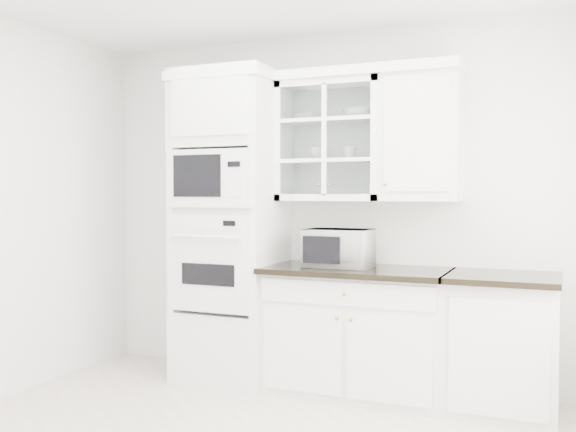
% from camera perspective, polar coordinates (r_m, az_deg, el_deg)
% --- Properties ---
extents(room_shell, '(4.00, 3.50, 2.70)m').
position_cam_1_polar(room_shell, '(3.81, -2.30, 6.90)').
color(room_shell, white).
rests_on(room_shell, ground).
extents(oven_column, '(0.76, 0.68, 2.40)m').
position_cam_1_polar(oven_column, '(5.03, -5.17, -0.91)').
color(oven_column, white).
rests_on(oven_column, ground).
extents(base_cabinet_run, '(1.32, 0.67, 0.92)m').
position_cam_1_polar(base_cabinet_run, '(4.75, 6.21, -10.05)').
color(base_cabinet_run, white).
rests_on(base_cabinet_run, ground).
extents(extra_base_cabinet, '(0.72, 0.67, 0.92)m').
position_cam_1_polar(extra_base_cabinet, '(4.57, 18.50, -10.63)').
color(extra_base_cabinet, white).
rests_on(extra_base_cabinet, ground).
extents(upper_cabinet_glass, '(0.80, 0.33, 0.90)m').
position_cam_1_polar(upper_cabinet_glass, '(4.87, 3.91, 6.66)').
color(upper_cabinet_glass, white).
rests_on(upper_cabinet_glass, room_shell).
extents(upper_cabinet_solid, '(0.55, 0.33, 0.90)m').
position_cam_1_polar(upper_cabinet_solid, '(4.69, 11.77, 6.80)').
color(upper_cabinet_solid, white).
rests_on(upper_cabinet_solid, room_shell).
extents(crown_molding, '(2.14, 0.38, 0.07)m').
position_cam_1_polar(crown_molding, '(4.95, 2.65, 12.26)').
color(crown_molding, white).
rests_on(crown_molding, room_shell).
extents(countertop_microwave, '(0.48, 0.40, 0.28)m').
position_cam_1_polar(countertop_microwave, '(4.70, 4.58, -2.84)').
color(countertop_microwave, white).
rests_on(countertop_microwave, base_cabinet_run).
extents(bowl_a, '(0.26, 0.26, 0.05)m').
position_cam_1_polar(bowl_a, '(4.95, 1.91, 8.75)').
color(bowl_a, white).
rests_on(bowl_a, upper_cabinet_glass).
extents(bowl_b, '(0.27, 0.27, 0.07)m').
position_cam_1_polar(bowl_b, '(4.82, 6.25, 9.02)').
color(bowl_b, white).
rests_on(bowl_b, upper_cabinet_glass).
extents(cup_a, '(0.14, 0.14, 0.09)m').
position_cam_1_polar(cup_a, '(4.91, 2.70, 5.53)').
color(cup_a, white).
rests_on(cup_a, upper_cabinet_glass).
extents(cup_b, '(0.12, 0.12, 0.09)m').
position_cam_1_polar(cup_b, '(4.80, 5.47, 5.60)').
color(cup_b, white).
rests_on(cup_b, upper_cabinet_glass).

